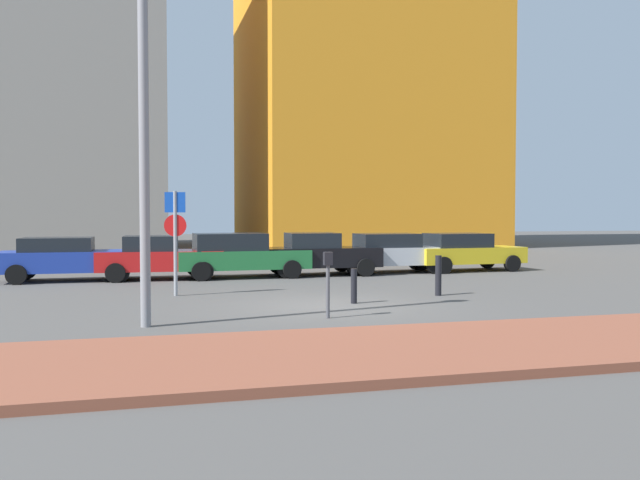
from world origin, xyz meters
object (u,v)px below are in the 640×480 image
Objects in this scene: parking_sign_post at (175,230)px; parking_meter at (328,275)px; parked_car_black at (319,254)px; parked_car_silver at (387,252)px; parked_car_yellow at (464,251)px; street_lamp at (144,106)px; traffic_bollard_near at (438,276)px; parked_car_blue at (69,258)px; parked_car_red at (159,257)px; parked_car_green at (239,254)px; traffic_bollard_mid at (354,286)px.

parking_meter is (2.94, -4.81, -0.87)m from parking_sign_post.
parked_car_black is 3.00× the size of parking_meter.
parked_car_yellow is at bearing -1.02° from parked_car_silver.
parking_sign_post is 0.39× the size of street_lamp.
parked_car_silver is at bearing 178.98° from parked_car_yellow.
parked_car_blue is at bearing 146.01° from traffic_bollard_near.
parked_car_red is 1.00× the size of parked_car_black.
parked_car_blue is at bearing 122.03° from parking_meter.
street_lamp is (-0.82, -4.93, 2.53)m from parking_sign_post.
parked_car_green is 5.31× the size of traffic_bollard_mid.
parking_sign_post is 3.27× the size of traffic_bollard_mid.
parking_meter is 0.19× the size of street_lamp.
parked_car_blue is 14.52m from parked_car_yellow.
parked_car_green is 0.62× the size of street_lamp.
parked_car_blue is 0.62× the size of street_lamp.
parked_car_silver reaches higher than traffic_bollard_near.
parked_car_red and parked_car_silver have the same top height.
parked_car_silver reaches higher than parking_meter.
parked_car_black is (8.57, -0.18, 0.02)m from parked_car_blue.
parked_car_red is 4.89× the size of traffic_bollard_mid.
parking_meter is at bearing -117.27° from parked_car_silver.
parked_car_red is 10.23m from parking_meter.
parked_car_black is 12.11m from street_lamp.
parked_car_yellow is 0.61× the size of street_lamp.
parking_sign_post is at bearing -116.79° from parked_car_green.
street_lamp reaches higher than parked_car_yellow.
parking_meter is at bearing -57.97° from parked_car_blue.
parked_car_silver is at bearing 48.65° from street_lamp.
parked_car_blue is at bearing 133.76° from traffic_bollard_mid.
parked_car_yellow is 5.17× the size of traffic_bollard_mid.
street_lamp is at bearing -157.97° from traffic_bollard_near.
parked_car_black reaches higher than traffic_bollard_near.
parking_meter is (-5.17, -10.04, 0.14)m from parked_car_silver.
parked_car_silver is 11.29m from parking_meter.
traffic_bollard_mid is at bearing -76.49° from parked_car_green.
traffic_bollard_near is (7.25, -6.67, -0.21)m from parked_car_red.
parked_car_black is at bearing -177.16° from parked_car_yellow.
parked_car_red reaches higher than parking_meter.
parking_sign_post is at bearing -86.21° from parked_car_red.
parked_car_blue is at bearing -179.13° from parked_car_silver.
street_lamp reaches higher than parking_meter.
traffic_bollard_near is at bearing -122.08° from parked_car_yellow.
traffic_bollard_near is at bearing -99.61° from parked_car_silver.
parked_car_silver is 7.12m from traffic_bollard_near.
parking_meter is (-8.35, -9.98, 0.14)m from parked_car_yellow.
parked_car_green reaches higher than parking_meter.
parked_car_blue reaches higher than traffic_bollard_mid.
street_lamp is 6.73m from traffic_bollard_mid.
parking_sign_post is at bearing 147.16° from traffic_bollard_mid.
parked_car_black is 0.95× the size of parked_car_yellow.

